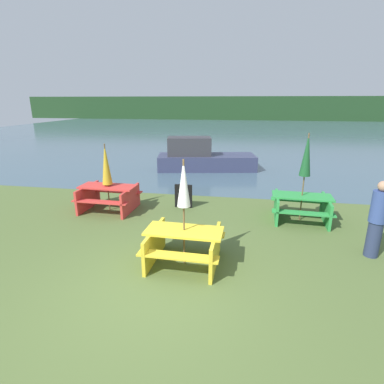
% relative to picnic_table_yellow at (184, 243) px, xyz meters
% --- Properties ---
extents(ground_plane, '(60.00, 60.00, 0.00)m').
position_rel_picnic_table_yellow_xyz_m(ground_plane, '(-0.34, -1.16, -0.45)').
color(ground_plane, '#516633').
extents(water, '(60.00, 50.00, 0.00)m').
position_rel_picnic_table_yellow_xyz_m(water, '(-0.34, 29.65, -0.46)').
color(water, '#425B6B').
rests_on(water, ground_plane).
extents(far_treeline, '(80.00, 1.60, 4.00)m').
position_rel_picnic_table_yellow_xyz_m(far_treeline, '(-0.34, 49.65, 1.55)').
color(far_treeline, '#1E3D1E').
rests_on(far_treeline, water).
extents(picnic_table_yellow, '(1.61, 1.42, 0.75)m').
position_rel_picnic_table_yellow_xyz_m(picnic_table_yellow, '(0.00, 0.00, 0.00)').
color(picnic_table_yellow, yellow).
rests_on(picnic_table_yellow, ground_plane).
extents(picnic_table_red, '(1.74, 1.42, 0.79)m').
position_rel_picnic_table_yellow_xyz_m(picnic_table_red, '(-2.93, 2.73, 0.02)').
color(picnic_table_red, red).
rests_on(picnic_table_red, ground_plane).
extents(picnic_table_green, '(1.69, 1.47, 0.74)m').
position_rel_picnic_table_yellow_xyz_m(picnic_table_green, '(2.80, 2.91, -0.01)').
color(picnic_table_green, green).
rests_on(picnic_table_green, ground_plane).
extents(umbrella_white, '(0.27, 0.27, 2.22)m').
position_rel_picnic_table_yellow_xyz_m(umbrella_white, '(0.00, 0.00, 1.26)').
color(umbrella_white, brown).
rests_on(umbrella_white, ground_plane).
extents(umbrella_gold, '(0.30, 0.30, 2.07)m').
position_rel_picnic_table_yellow_xyz_m(umbrella_gold, '(-2.93, 2.73, 0.99)').
color(umbrella_gold, brown).
rests_on(umbrella_gold, ground_plane).
extents(umbrella_darkgreen, '(0.30, 0.30, 2.46)m').
position_rel_picnic_table_yellow_xyz_m(umbrella_darkgreen, '(2.80, 2.91, 1.41)').
color(umbrella_darkgreen, brown).
rests_on(umbrella_darkgreen, ground_plane).
extents(boat, '(4.96, 2.54, 1.59)m').
position_rel_picnic_table_yellow_xyz_m(boat, '(-0.91, 8.99, 0.12)').
color(boat, '#333856').
rests_on(boat, water).
extents(person, '(0.34, 0.34, 1.71)m').
position_rel_picnic_table_yellow_xyz_m(person, '(3.99, 1.00, 0.41)').
color(person, '#283351').
rests_on(person, ground_plane).
extents(signboard, '(0.55, 0.08, 0.75)m').
position_rel_picnic_table_yellow_xyz_m(signboard, '(-0.70, 3.37, -0.08)').
color(signboard, black).
rests_on(signboard, ground_plane).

